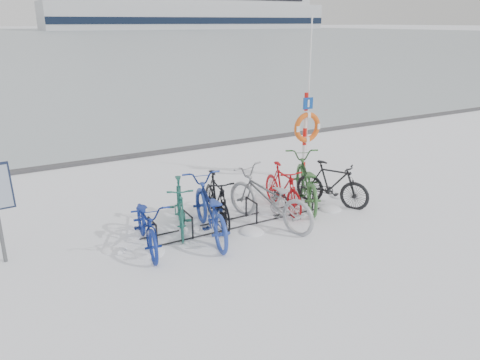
% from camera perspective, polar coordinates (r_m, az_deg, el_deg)
% --- Properties ---
extents(ground, '(900.00, 900.00, 0.00)m').
position_cam_1_polar(ground, '(9.75, -0.44, -5.30)').
color(ground, white).
rests_on(ground, ground).
extents(quay_edge, '(400.00, 0.25, 0.10)m').
position_cam_1_polar(quay_edge, '(14.88, -11.47, 3.10)').
color(quay_edge, '#3F3F42').
rests_on(quay_edge, ground).
extents(bike_rack, '(4.00, 0.48, 0.46)m').
position_cam_1_polar(bike_rack, '(9.68, -0.45, -4.33)').
color(bike_rack, black).
rests_on(bike_rack, ground).
extents(lifebuoy_station, '(0.79, 0.23, 4.12)m').
position_cam_1_polar(lifebuoy_station, '(12.25, 8.14, 6.36)').
color(lifebuoy_station, red).
rests_on(lifebuoy_station, ground).
extents(cruise_ferry, '(151.44, 28.53, 49.76)m').
position_cam_1_polar(cruise_ferry, '(264.38, -6.12, 20.76)').
color(cruise_ferry, silver).
rests_on(cruise_ferry, ground).
extents(bike_0, '(0.94, 1.99, 1.00)m').
position_cam_1_polar(bike_0, '(8.76, -11.29, -5.00)').
color(bike_0, navy).
rests_on(bike_0, ground).
extents(bike_1, '(1.05, 1.83, 1.06)m').
position_cam_1_polar(bike_1, '(9.36, -7.35, -2.99)').
color(bike_1, '#1B594D').
rests_on(bike_1, ground).
extents(bike_2, '(1.16, 2.32, 1.16)m').
position_cam_1_polar(bike_2, '(9.03, -3.76, -3.35)').
color(bike_2, '#223B99').
rests_on(bike_2, ground).
extents(bike_3, '(0.83, 1.86, 1.08)m').
position_cam_1_polar(bike_3, '(9.60, -2.84, -2.23)').
color(bike_3, black).
rests_on(bike_3, ground).
extents(bike_4, '(1.39, 2.39, 1.19)m').
position_cam_1_polar(bike_4, '(9.54, 3.54, -2.04)').
color(bike_4, '#9B9DA2').
rests_on(bike_4, ground).
extents(bike_5, '(0.71, 1.80, 1.05)m').
position_cam_1_polar(bike_5, '(10.34, 5.25, -0.80)').
color(bike_5, '#A60C11').
rests_on(bike_5, ground).
extents(bike_6, '(1.65, 2.33, 1.16)m').
position_cam_1_polar(bike_6, '(10.71, 8.02, 0.10)').
color(bike_6, '#32632F').
rests_on(bike_6, ground).
extents(bike_7, '(1.30, 1.75, 1.04)m').
position_cam_1_polar(bike_7, '(10.76, 11.17, -0.33)').
color(bike_7, black).
rests_on(bike_7, ground).
extents(snow_drifts, '(5.95, 1.54, 0.20)m').
position_cam_1_polar(snow_drifts, '(9.73, 0.13, -5.35)').
color(snow_drifts, white).
rests_on(snow_drifts, ground).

